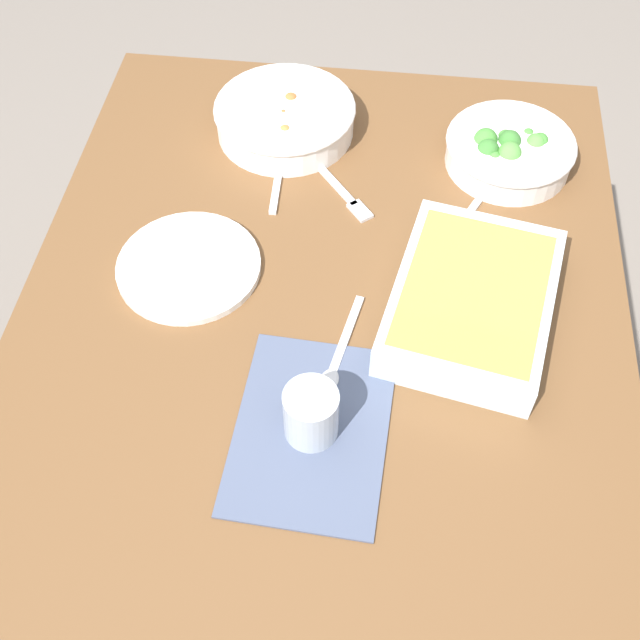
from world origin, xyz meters
The scene contains 12 objects.
ground_plane centered at (0.00, 0.00, 0.00)m, with size 6.00×6.00×0.00m, color slate.
dining_table centered at (0.00, 0.00, 0.65)m, with size 1.20×0.90×0.74m.
placemat centered at (-0.18, -0.01, 0.74)m, with size 0.28×0.20×0.00m, color #4C5670.
stew_bowl centered at (0.41, 0.11, 0.77)m, with size 0.25×0.25×0.06m.
broccoli_bowl centered at (0.37, -0.28, 0.77)m, with size 0.22×0.22×0.07m.
baking_dish centered at (0.04, -0.21, 0.77)m, with size 0.34×0.27×0.06m.
drink_cup centered at (-0.18, -0.01, 0.78)m, with size 0.07×0.07×0.08m.
side_plate centered at (0.07, 0.21, 0.75)m, with size 0.22×0.22×0.01m, color white.
spoon_by_stew centered at (0.31, 0.11, 0.74)m, with size 0.18×0.03×0.01m.
spoon_by_broccoli centered at (0.29, -0.24, 0.74)m, with size 0.17×0.09×0.01m.
spoon_spare centered at (-0.07, -0.03, 0.74)m, with size 0.18×0.05×0.01m.
fork_on_table centered at (0.26, -0.01, 0.74)m, with size 0.15×0.13×0.01m.
Camera 1 is at (-0.69, -0.08, 1.67)m, focal length 44.79 mm.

